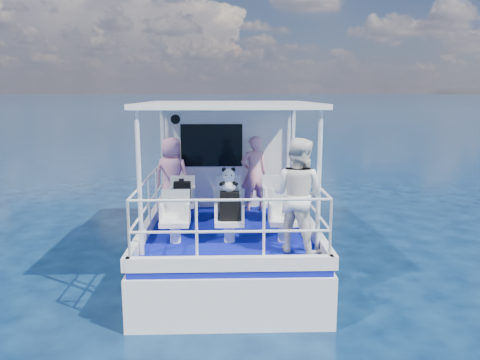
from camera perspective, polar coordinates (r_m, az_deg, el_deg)
name	(u,v)px	position (r m, az deg, el deg)	size (l,w,h in m)	color
ground	(229,268)	(9.22, -1.33, -10.70)	(2000.00, 2000.00, 0.00)	black
hull	(229,251)	(10.16, -1.39, -8.65)	(3.00, 7.00, 1.60)	white
deck	(229,213)	(9.91, -1.41, -4.01)	(2.90, 6.90, 0.10)	#080D7B
cabin	(228,151)	(10.97, -1.49, 3.53)	(2.85, 2.00, 2.20)	white
canopy	(228,105)	(8.39, -1.41, 9.18)	(3.00, 3.20, 0.08)	white
canopy_posts	(229,168)	(8.45, -1.38, 1.42)	(2.77, 2.97, 2.20)	white
railings	(229,205)	(8.25, -1.34, -3.06)	(2.84, 3.59, 1.00)	white
seat_port_fwd	(182,211)	(9.11, -7.05, -3.83)	(0.48, 0.46, 0.38)	white
seat_center_fwd	(229,211)	(9.08, -1.37, -3.81)	(0.48, 0.46, 0.38)	white
seat_stbd_fwd	(275,211)	(9.13, 4.30, -3.76)	(0.48, 0.46, 0.38)	white
seat_port_aft	(175,231)	(7.87, -7.90, -6.18)	(0.48, 0.46, 0.38)	white
seat_center_aft	(229,230)	(7.82, -1.29, -6.17)	(0.48, 0.46, 0.38)	white
seat_stbd_aft	(283,230)	(7.88, 5.30, -6.09)	(0.48, 0.46, 0.38)	white
passenger_port_fwd	(172,175)	(9.72, -8.30, 0.60)	(0.58, 0.42, 1.56)	pink
passenger_stbd_fwd	(254,173)	(9.78, 1.72, 0.80)	(0.57, 0.38, 1.57)	pink
passenger_stbd_aft	(297,195)	(7.25, 7.01, -1.87)	(0.87, 0.67, 1.78)	white
backpack_port	(182,192)	(8.94, -7.05, -1.51)	(0.31, 0.18, 0.41)	black
backpack_center	(230,206)	(7.67, -1.26, -3.19)	(0.32, 0.18, 0.48)	black
compact_camera	(181,180)	(8.90, -7.15, -0.03)	(0.10, 0.06, 0.06)	black
panda	(229,180)	(7.60, -1.39, 0.03)	(0.26, 0.21, 0.39)	white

